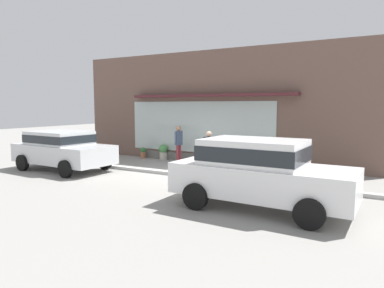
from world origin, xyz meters
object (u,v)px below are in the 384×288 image
(pedestrian_passerby, at_px, (179,141))
(parked_car_silver, at_px, (62,148))
(potted_plant_corner_tall, at_px, (255,158))
(potted_plant_window_center, at_px, (199,155))
(potted_plant_trailing_edge, at_px, (225,150))
(fire_hydrant, at_px, (229,164))
(potted_plant_doorstep, at_px, (282,160))
(parked_car_white, at_px, (258,170))
(pedestrian_with_handbag, at_px, (208,149))
(potted_plant_window_left, at_px, (163,151))
(potted_plant_window_right, at_px, (143,152))

(pedestrian_passerby, height_order, parked_car_silver, pedestrian_passerby)
(potted_plant_corner_tall, relative_size, potted_plant_window_center, 0.95)
(potted_plant_window_center, bearing_deg, potted_plant_trailing_edge, -4.42)
(pedestrian_passerby, bearing_deg, fire_hydrant, 77.66)
(parked_car_silver, bearing_deg, fire_hydrant, 23.82)
(potted_plant_trailing_edge, bearing_deg, potted_plant_doorstep, 3.37)
(parked_car_silver, relative_size, potted_plant_doorstep, 5.69)
(parked_car_white, distance_m, potted_plant_doorstep, 5.56)
(parked_car_white, height_order, potted_plant_trailing_edge, parked_car_white)
(fire_hydrant, xyz_separation_m, pedestrian_with_handbag, (-0.88, 0.07, 0.51))
(potted_plant_window_left, bearing_deg, parked_car_silver, -114.59)
(parked_car_silver, xyz_separation_m, parked_car_white, (8.47, -1.22, 0.09))
(potted_plant_window_right, bearing_deg, parked_car_white, -34.98)
(fire_hydrant, bearing_deg, pedestrian_passerby, 156.77)
(parked_car_silver, distance_m, potted_plant_window_center, 5.78)
(pedestrian_with_handbag, bearing_deg, pedestrian_passerby, -75.71)
(fire_hydrant, distance_m, potted_plant_window_right, 5.54)
(parked_car_white, bearing_deg, potted_plant_window_right, 146.90)
(pedestrian_with_handbag, xyz_separation_m, pedestrian_passerby, (-2.06, 1.19, 0.07))
(fire_hydrant, relative_size, pedestrian_with_handbag, 0.53)
(pedestrian_passerby, distance_m, potted_plant_doorstep, 4.53)
(pedestrian_with_handbag, xyz_separation_m, potted_plant_window_right, (-4.38, 1.65, -0.63))
(pedestrian_passerby, relative_size, potted_plant_window_right, 3.12)
(fire_hydrant, height_order, potted_plant_window_left, fire_hydrant)
(potted_plant_doorstep, height_order, potted_plant_trailing_edge, potted_plant_trailing_edge)
(parked_car_silver, distance_m, potted_plant_trailing_edge, 6.67)
(parked_car_white, relative_size, potted_plant_window_right, 8.33)
(parked_car_silver, bearing_deg, parked_car_white, -5.53)
(parked_car_silver, height_order, potted_plant_window_center, parked_car_silver)
(fire_hydrant, bearing_deg, potted_plant_window_left, 155.70)
(fire_hydrant, xyz_separation_m, potted_plant_window_center, (-2.22, 1.84, -0.05))
(potted_plant_window_left, bearing_deg, pedestrian_with_handbag, -28.81)
(fire_hydrant, height_order, potted_plant_trailing_edge, potted_plant_trailing_edge)
(potted_plant_trailing_edge, bearing_deg, parked_car_white, -58.84)
(parked_car_silver, xyz_separation_m, potted_plant_window_center, (3.92, 4.21, -0.52))
(fire_hydrant, distance_m, potted_plant_doorstep, 2.41)
(potted_plant_window_left, bearing_deg, potted_plant_corner_tall, -1.02)
(fire_hydrant, relative_size, pedestrian_passerby, 0.50)
(potted_plant_window_right, bearing_deg, pedestrian_with_handbag, -20.63)
(parked_car_silver, bearing_deg, potted_plant_window_left, 68.09)
(potted_plant_window_left, bearing_deg, potted_plant_window_center, -1.46)
(fire_hydrant, distance_m, pedestrian_with_handbag, 1.02)
(fire_hydrant, bearing_deg, potted_plant_corner_tall, 76.88)
(pedestrian_passerby, relative_size, potted_plant_doorstep, 2.24)
(potted_plant_window_right, height_order, potted_plant_doorstep, potted_plant_doorstep)
(potted_plant_window_center, bearing_deg, fire_hydrant, -39.70)
(potted_plant_window_center, bearing_deg, pedestrian_with_handbag, -52.96)
(parked_car_silver, xyz_separation_m, potted_plant_window_right, (0.87, 4.10, -0.60))
(potted_plant_doorstep, bearing_deg, potted_plant_window_right, -178.69)
(potted_plant_doorstep, bearing_deg, potted_plant_window_left, 179.89)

